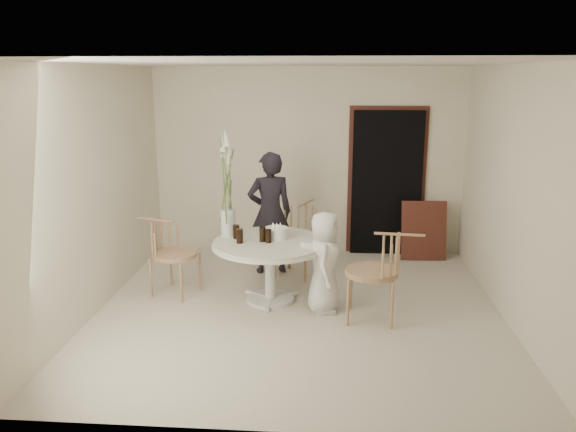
# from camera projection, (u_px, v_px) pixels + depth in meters

# --- Properties ---
(ground) EXTENTS (4.50, 4.50, 0.00)m
(ground) POSITION_uv_depth(u_px,v_px,m) (299.00, 310.00, 6.35)
(ground) COLOR beige
(ground) RESTS_ON ground
(room_shell) EXTENTS (4.50, 4.50, 4.50)m
(room_shell) POSITION_uv_depth(u_px,v_px,m) (299.00, 168.00, 5.96)
(room_shell) COLOR silver
(room_shell) RESTS_ON ground
(doorway) EXTENTS (1.00, 0.10, 2.10)m
(doorway) POSITION_uv_depth(u_px,v_px,m) (387.00, 184.00, 8.13)
(doorway) COLOR black
(doorway) RESTS_ON ground
(door_trim) EXTENTS (1.12, 0.03, 2.22)m
(door_trim) POSITION_uv_depth(u_px,v_px,m) (386.00, 179.00, 8.16)
(door_trim) COLOR #57281E
(door_trim) RESTS_ON ground
(table) EXTENTS (1.33, 1.33, 0.73)m
(table) POSITION_uv_depth(u_px,v_px,m) (270.00, 250.00, 6.47)
(table) COLOR silver
(table) RESTS_ON ground
(picture_frame) EXTENTS (0.65, 0.22, 0.84)m
(picture_frame) POSITION_uv_depth(u_px,v_px,m) (424.00, 231.00, 8.02)
(picture_frame) COLOR #57281E
(picture_frame) RESTS_ON ground
(chair_far) EXTENTS (0.66, 0.68, 0.95)m
(chair_far) POSITION_uv_depth(u_px,v_px,m) (302.00, 228.00, 7.41)
(chair_far) COLOR tan
(chair_far) RESTS_ON ground
(chair_right) EXTENTS (0.63, 0.59, 0.99)m
(chair_right) POSITION_uv_depth(u_px,v_px,m) (385.00, 263.00, 5.95)
(chair_right) COLOR tan
(chair_right) RESTS_ON ground
(chair_left) EXTENTS (0.64, 0.62, 0.92)m
(chair_left) POSITION_uv_depth(u_px,v_px,m) (165.00, 245.00, 6.73)
(chair_left) COLOR tan
(chair_left) RESTS_ON ground
(girl) EXTENTS (0.68, 0.54, 1.63)m
(girl) POSITION_uv_depth(u_px,v_px,m) (270.00, 213.00, 7.39)
(girl) COLOR black
(girl) RESTS_ON ground
(boy) EXTENTS (0.39, 0.57, 1.14)m
(boy) POSITION_uv_depth(u_px,v_px,m) (324.00, 262.00, 6.21)
(boy) COLOR white
(boy) RESTS_ON ground
(birthday_cake) EXTENTS (0.27, 0.27, 0.18)m
(birthday_cake) POSITION_uv_depth(u_px,v_px,m) (276.00, 233.00, 6.53)
(birthday_cake) COLOR silver
(birthday_cake) RESTS_ON table
(cola_tumbler_a) EXTENTS (0.09, 0.09, 0.17)m
(cola_tumbler_a) POSITION_uv_depth(u_px,v_px,m) (240.00, 236.00, 6.35)
(cola_tumbler_a) COLOR black
(cola_tumbler_a) RESTS_ON table
(cola_tumbler_b) EXTENTS (0.09, 0.09, 0.15)m
(cola_tumbler_b) POSITION_uv_depth(u_px,v_px,m) (268.00, 236.00, 6.37)
(cola_tumbler_b) COLOR black
(cola_tumbler_b) RESTS_ON table
(cola_tumbler_c) EXTENTS (0.08, 0.08, 0.16)m
(cola_tumbler_c) POSITION_uv_depth(u_px,v_px,m) (236.00, 232.00, 6.52)
(cola_tumbler_c) COLOR black
(cola_tumbler_c) RESTS_ON table
(cola_tumbler_d) EXTENTS (0.10, 0.10, 0.17)m
(cola_tumbler_d) POSITION_uv_depth(u_px,v_px,m) (263.00, 234.00, 6.41)
(cola_tumbler_d) COLOR black
(cola_tumbler_d) RESTS_ON table
(plate_stack) EXTENTS (0.28, 0.28, 0.06)m
(plate_stack) POSITION_uv_depth(u_px,v_px,m) (311.00, 243.00, 6.26)
(plate_stack) COLOR silver
(plate_stack) RESTS_ON table
(flower_vase) EXTENTS (0.17, 0.17, 1.27)m
(flower_vase) POSITION_uv_depth(u_px,v_px,m) (227.00, 195.00, 6.54)
(flower_vase) COLOR silver
(flower_vase) RESTS_ON table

